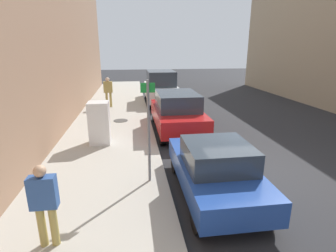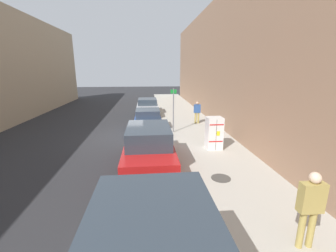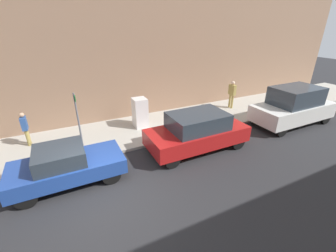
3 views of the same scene
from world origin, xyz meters
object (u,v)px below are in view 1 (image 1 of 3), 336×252
at_px(pedestrian_walking_far, 44,201).
at_px(parked_hatchback_blue, 215,169).
at_px(parked_suv_red, 177,112).
at_px(street_sign_post, 149,127).
at_px(discarded_refrigerator, 99,123).
at_px(parked_van_white, 161,87).
at_px(pedestrian_standing_near, 108,90).

bearing_deg(pedestrian_walking_far, parked_hatchback_blue, -31.21).
bearing_deg(parked_suv_red, street_sign_post, -108.31).
bearing_deg(discarded_refrigerator, street_sign_post, -62.91).
xyz_separation_m(pedestrian_walking_far, parked_van_white, (3.54, 13.25, 0.03)).
relative_size(pedestrian_standing_near, parked_suv_red, 0.39).
distance_m(discarded_refrigerator, parked_suv_red, 3.55).
relative_size(street_sign_post, parked_suv_red, 0.60).
relative_size(parked_suv_red, parked_van_white, 0.94).
bearing_deg(parked_van_white, parked_hatchback_blue, -90.00).
distance_m(pedestrian_walking_far, pedestrian_standing_near, 11.74).
relative_size(pedestrian_walking_far, parked_hatchback_blue, 0.41).
bearing_deg(parked_hatchback_blue, parked_van_white, 90.00).
bearing_deg(street_sign_post, discarded_refrigerator, 117.09).
relative_size(discarded_refrigerator, parked_suv_red, 0.35).
height_order(pedestrian_walking_far, parked_hatchback_blue, pedestrian_walking_far).
bearing_deg(parked_suv_red, pedestrian_standing_near, 124.70).
bearing_deg(pedestrian_walking_far, parked_van_white, 21.83).
height_order(street_sign_post, pedestrian_walking_far, street_sign_post).
relative_size(street_sign_post, parked_van_white, 0.57).
height_order(pedestrian_walking_far, parked_van_white, parked_van_white).
xyz_separation_m(discarded_refrigerator, pedestrian_walking_far, (-0.35, -5.35, 0.11)).
distance_m(discarded_refrigerator, pedestrian_standing_near, 6.40).
height_order(street_sign_post, parked_hatchback_blue, street_sign_post).
bearing_deg(parked_van_white, parked_suv_red, -90.00).
distance_m(parked_hatchback_blue, parked_van_white, 11.83).
height_order(discarded_refrigerator, parked_suv_red, parked_suv_red).
bearing_deg(parked_van_white, discarded_refrigerator, -111.98).
bearing_deg(pedestrian_standing_near, discarded_refrigerator, -156.35).
bearing_deg(discarded_refrigerator, pedestrian_standing_near, 91.45).
bearing_deg(parked_suv_red, pedestrian_walking_far, -117.17).
distance_m(street_sign_post, pedestrian_standing_near, 9.75).
xyz_separation_m(discarded_refrigerator, street_sign_post, (1.63, -3.18, 0.73)).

